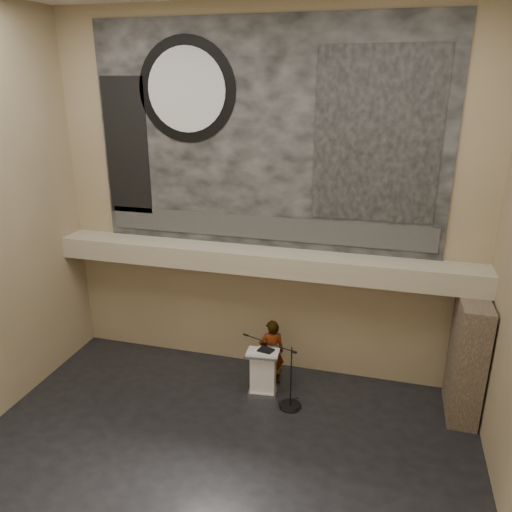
% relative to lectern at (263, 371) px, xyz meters
% --- Properties ---
extents(floor, '(10.00, 10.00, 0.00)m').
position_rel_lectern_xyz_m(floor, '(-0.30, -2.73, -0.55)').
color(floor, black).
rests_on(floor, ground).
extents(wall_back, '(10.00, 0.02, 8.50)m').
position_rel_lectern_xyz_m(wall_back, '(-0.30, 1.27, 3.70)').
color(wall_back, '#8B7B58').
rests_on(wall_back, floor).
extents(wall_front, '(10.00, 0.02, 8.50)m').
position_rel_lectern_xyz_m(wall_front, '(-0.30, -6.73, 3.70)').
color(wall_front, '#8B7B58').
rests_on(wall_front, floor).
extents(soffit, '(10.00, 0.80, 0.50)m').
position_rel_lectern_xyz_m(soffit, '(-0.30, 0.87, 2.40)').
color(soffit, tan).
rests_on(soffit, wall_back).
extents(sprinkler_left, '(0.04, 0.04, 0.06)m').
position_rel_lectern_xyz_m(sprinkler_left, '(-1.90, 0.82, 2.12)').
color(sprinkler_left, '#B2893D').
rests_on(sprinkler_left, soffit).
extents(sprinkler_right, '(0.04, 0.04, 0.06)m').
position_rel_lectern_xyz_m(sprinkler_right, '(1.60, 0.82, 2.12)').
color(sprinkler_right, '#B2893D').
rests_on(sprinkler_right, soffit).
extents(banner, '(8.00, 0.05, 5.00)m').
position_rel_lectern_xyz_m(banner, '(-0.30, 1.24, 5.15)').
color(banner, black).
rests_on(banner, wall_back).
extents(banner_text_strip, '(7.76, 0.02, 0.55)m').
position_rel_lectern_xyz_m(banner_text_strip, '(-0.30, 1.20, 3.10)').
color(banner_text_strip, '#2F2F2F').
rests_on(banner_text_strip, banner).
extents(banner_clock_rim, '(2.30, 0.02, 2.30)m').
position_rel_lectern_xyz_m(banner_clock_rim, '(-2.10, 1.20, 6.15)').
color(banner_clock_rim, black).
rests_on(banner_clock_rim, banner).
extents(banner_clock_face, '(1.84, 0.02, 1.84)m').
position_rel_lectern_xyz_m(banner_clock_face, '(-2.10, 1.18, 6.15)').
color(banner_clock_face, silver).
rests_on(banner_clock_face, banner).
extents(banner_building_print, '(2.60, 0.02, 3.60)m').
position_rel_lectern_xyz_m(banner_building_print, '(2.10, 1.20, 5.25)').
color(banner_building_print, black).
rests_on(banner_building_print, banner).
extents(banner_brick_print, '(1.10, 0.02, 3.20)m').
position_rel_lectern_xyz_m(banner_brick_print, '(-3.70, 1.20, 4.85)').
color(banner_brick_print, black).
rests_on(banner_brick_print, banner).
extents(stone_pier, '(0.60, 1.40, 2.70)m').
position_rel_lectern_xyz_m(stone_pier, '(4.35, 0.42, 0.80)').
color(stone_pier, '#433629').
rests_on(stone_pier, floor).
extents(lectern, '(0.77, 0.59, 1.13)m').
position_rel_lectern_xyz_m(lectern, '(0.00, 0.00, 0.00)').
color(lectern, silver).
rests_on(lectern, floor).
extents(binder, '(0.39, 0.35, 0.04)m').
position_rel_lectern_xyz_m(binder, '(0.06, 0.00, 0.56)').
color(binder, black).
rests_on(binder, lectern).
extents(papers, '(0.31, 0.37, 0.00)m').
position_rel_lectern_xyz_m(papers, '(-0.07, 0.00, 0.55)').
color(papers, white).
rests_on(papers, lectern).
extents(speaker_person, '(0.70, 0.58, 1.66)m').
position_rel_lectern_xyz_m(speaker_person, '(0.09, 0.44, 0.28)').
color(speaker_person, silver).
rests_on(speaker_person, floor).
extents(mic_stand, '(1.48, 0.72, 1.51)m').
position_rel_lectern_xyz_m(mic_stand, '(0.68, -0.36, -0.32)').
color(mic_stand, black).
rests_on(mic_stand, floor).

